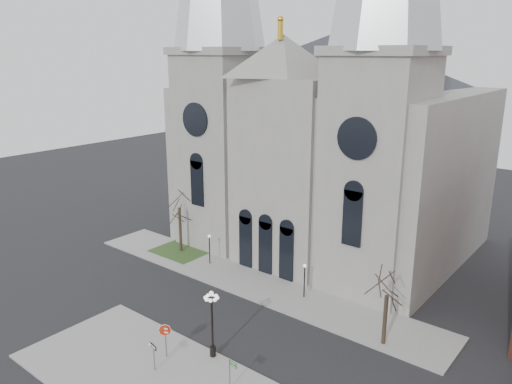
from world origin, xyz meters
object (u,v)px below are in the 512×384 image
Objects in this scene: globe_lamp at (212,316)px; one_way_sign at (154,352)px; stop_sign at (165,334)px; street_name_sign at (231,372)px.

globe_lamp reaches higher than one_way_sign.
globe_lamp is 2.45× the size of one_way_sign.
stop_sign is 1.76m from one_way_sign.
stop_sign is 1.15× the size of street_name_sign.
globe_lamp is at bearing 154.12° from street_name_sign.
stop_sign is 1.25× the size of one_way_sign.
stop_sign reaches higher than one_way_sign.
globe_lamp is 2.26× the size of street_name_sign.
street_name_sign reaches higher than one_way_sign.
globe_lamp is at bearing 20.85° from stop_sign.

